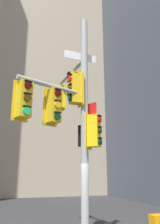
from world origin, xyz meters
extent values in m
cube|color=tan|center=(2.69, 23.26, 17.34)|extent=(14.02, 14.02, 34.68)
cylinder|color=#9EA0A3|center=(0.00, 0.00, 3.79)|extent=(0.24, 0.24, 7.58)
cylinder|color=#9EA0A3|center=(-0.17, 1.38, 6.03)|extent=(0.47, 2.77, 0.13)
cylinder|color=#9EA0A3|center=(-1.11, -0.47, 4.72)|extent=(2.27, 1.06, 0.13)
cube|color=gold|center=(0.07, 0.99, 5.43)|extent=(0.09, 0.48, 1.14)
cube|color=gold|center=(-0.12, 0.97, 5.43)|extent=(0.38, 0.38, 1.00)
cylinder|color=#360605|center=(-0.32, 0.94, 5.78)|extent=(0.08, 0.21, 0.20)
cube|color=black|center=(-0.32, 0.94, 5.90)|extent=(0.10, 0.23, 0.02)
cylinder|color=yellow|center=(-0.32, 0.94, 5.43)|extent=(0.08, 0.21, 0.20)
cube|color=black|center=(-0.32, 0.94, 5.55)|extent=(0.10, 0.23, 0.02)
cylinder|color=#06311C|center=(-0.32, 0.94, 5.08)|extent=(0.08, 0.21, 0.20)
cube|color=black|center=(-0.32, 0.94, 5.20)|extent=(0.10, 0.23, 0.02)
cube|color=yellow|center=(-0.12, 2.51, 5.43)|extent=(0.09, 0.48, 1.14)
cube|color=yellow|center=(-0.30, 2.48, 5.43)|extent=(0.38, 0.38, 1.00)
cylinder|color=red|center=(-0.50, 2.46, 5.78)|extent=(0.08, 0.21, 0.20)
cube|color=black|center=(-0.51, 2.46, 5.90)|extent=(0.10, 0.23, 0.02)
cylinder|color=#3C2C06|center=(-0.50, 2.46, 5.43)|extent=(0.08, 0.21, 0.20)
cube|color=black|center=(-0.51, 2.46, 5.55)|extent=(0.10, 0.23, 0.02)
cylinder|color=#06311C|center=(-0.50, 2.46, 5.08)|extent=(0.08, 0.21, 0.20)
cube|color=black|center=(-0.51, 2.46, 5.20)|extent=(0.10, 0.23, 0.02)
cube|color=gold|center=(-1.18, -0.29, 4.12)|extent=(0.45, 0.22, 1.14)
cube|color=gold|center=(-1.11, -0.47, 4.12)|extent=(0.45, 0.45, 1.00)
cylinder|color=#360605|center=(-1.03, -0.65, 4.47)|extent=(0.21, 0.13, 0.20)
cube|color=black|center=(-1.03, -0.66, 4.59)|extent=(0.23, 0.15, 0.02)
cylinder|color=yellow|center=(-1.03, -0.65, 4.12)|extent=(0.21, 0.13, 0.20)
cube|color=black|center=(-1.03, -0.66, 4.24)|extent=(0.23, 0.15, 0.02)
cylinder|color=#06311C|center=(-1.03, -0.65, 3.77)|extent=(0.21, 0.13, 0.20)
cube|color=black|center=(-1.03, -0.66, 3.89)|extent=(0.23, 0.15, 0.02)
cube|color=gold|center=(-2.07, -0.67, 4.12)|extent=(0.45, 0.22, 1.14)
cube|color=gold|center=(-1.99, -0.85, 4.12)|extent=(0.45, 0.45, 1.00)
cylinder|color=#360605|center=(-1.92, -1.03, 4.47)|extent=(0.21, 0.13, 0.20)
cube|color=black|center=(-1.91, -1.04, 4.59)|extent=(0.23, 0.15, 0.02)
cylinder|color=#3C2C06|center=(-1.92, -1.03, 4.12)|extent=(0.21, 0.13, 0.20)
cube|color=black|center=(-1.91, -1.04, 4.24)|extent=(0.23, 0.15, 0.02)
cylinder|color=#19C672|center=(-1.92, -1.03, 3.77)|extent=(0.21, 0.13, 0.20)
cube|color=black|center=(-1.91, -1.04, 3.89)|extent=(0.23, 0.15, 0.02)
cube|color=yellow|center=(0.10, -0.09, 3.50)|extent=(0.34, 0.38, 1.14)
cube|color=yellow|center=(0.24, -0.21, 3.50)|extent=(0.48, 0.48, 1.00)
cylinder|color=red|center=(0.39, -0.34, 3.85)|extent=(0.18, 0.19, 0.20)
cube|color=black|center=(0.39, -0.35, 3.97)|extent=(0.20, 0.21, 0.02)
cylinder|color=#3C2C06|center=(0.39, -0.34, 3.50)|extent=(0.18, 0.19, 0.20)
cube|color=black|center=(0.39, -0.35, 3.62)|extent=(0.20, 0.21, 0.02)
cylinder|color=#06311C|center=(0.39, -0.34, 3.15)|extent=(0.18, 0.19, 0.20)
cube|color=black|center=(0.39, -0.35, 3.27)|extent=(0.20, 0.21, 0.02)
cube|color=gold|center=(-0.13, -0.01, 4.90)|extent=(0.07, 0.48, 1.14)
cube|color=gold|center=(-0.32, -0.03, 4.90)|extent=(0.37, 0.37, 1.00)
cylinder|color=red|center=(-0.52, -0.05, 5.25)|extent=(0.08, 0.20, 0.20)
cube|color=black|center=(-0.52, -0.05, 5.37)|extent=(0.09, 0.23, 0.02)
cylinder|color=#3C2C06|center=(-0.52, -0.05, 4.90)|extent=(0.08, 0.20, 0.20)
cube|color=black|center=(-0.52, -0.05, 5.02)|extent=(0.09, 0.23, 0.02)
cylinder|color=#06311C|center=(-0.52, -0.05, 4.55)|extent=(0.08, 0.20, 0.20)
cube|color=black|center=(-0.52, -0.05, 4.67)|extent=(0.09, 0.23, 0.02)
cube|color=white|center=(-0.04, 0.35, 6.32)|extent=(1.24, 0.14, 0.28)
cube|color=#19479E|center=(-0.04, 0.35, 6.32)|extent=(1.20, 0.13, 0.24)
cube|color=red|center=(0.19, 0.11, 4.07)|extent=(0.34, 0.56, 0.80)
cube|color=white|center=(0.19, 0.11, 4.07)|extent=(0.32, 0.52, 0.76)
cube|color=black|center=(0.13, 0.18, 3.40)|extent=(0.49, 0.37, 0.72)
cube|color=white|center=(0.13, 0.18, 3.40)|extent=(0.46, 0.34, 0.68)
camera|label=1|loc=(-2.31, -6.91, 2.21)|focal=37.02mm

